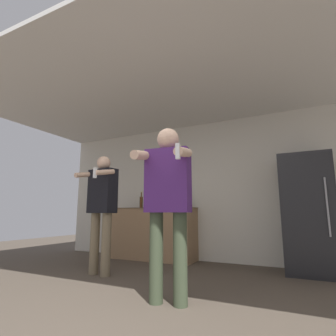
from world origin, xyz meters
name	(u,v)px	position (x,y,z in m)	size (l,w,h in m)	color
wall_back	(223,189)	(0.00, 3.09, 1.27)	(7.00, 0.06, 2.55)	beige
ceiling_slab	(190,85)	(0.00, 1.53, 2.57)	(7.00, 3.58, 0.05)	silver
refrigerator	(308,213)	(1.32, 2.72, 0.84)	(0.69, 0.71, 1.69)	#262628
counter	(154,233)	(-1.28, 2.81, 0.47)	(1.62, 0.54, 0.95)	#997551
bottle_tall_gin	(141,202)	(-1.56, 2.80, 1.06)	(0.06, 0.06, 0.31)	#563314
bottle_short_whiskey	(152,203)	(-1.32, 2.80, 1.04)	(0.07, 0.07, 0.25)	#563314
bottle_amber_bourbon	(186,200)	(-0.61, 2.80, 1.07)	(0.08, 0.08, 0.33)	silver
person_woman_foreground	(168,196)	(0.05, 0.74, 1.01)	(0.55, 0.52, 1.71)	#38422D
person_man_side	(102,204)	(-1.34, 1.39, 0.98)	(0.52, 0.50, 1.68)	#75664C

